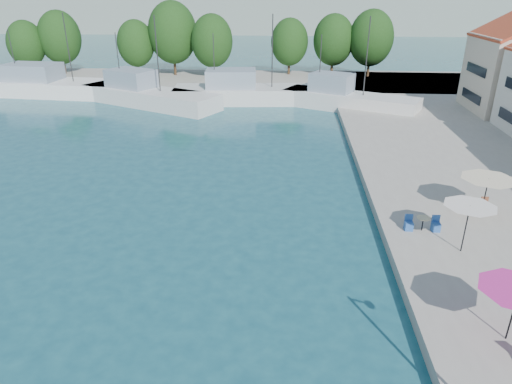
# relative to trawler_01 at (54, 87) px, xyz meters

# --- Properties ---
(quay_far) EXTENTS (90.00, 16.00, 0.60)m
(quay_far) POSITION_rel_trawler_01_xyz_m (20.87, 9.25, -0.77)
(quay_far) COLOR #9B948C
(quay_far) RESTS_ON ground
(hill_west) EXTENTS (180.00, 40.00, 16.00)m
(hill_west) POSITION_rel_trawler_01_xyz_m (-1.13, 102.25, 6.93)
(hill_west) COLOR gray
(hill_west) RESTS_ON ground
(hill_east) EXTENTS (140.00, 40.00, 12.00)m
(hill_east) POSITION_rel_trawler_01_xyz_m (68.87, 122.25, 4.93)
(hill_east) COLOR gray
(hill_east) RESTS_ON ground
(trawler_01) EXTENTS (22.09, 7.49, 10.20)m
(trawler_01) POSITION_rel_trawler_01_xyz_m (0.00, 0.00, 0.00)
(trawler_01) COLOR white
(trawler_01) RESTS_ON ground
(trawler_02) EXTENTS (17.78, 12.08, 10.20)m
(trawler_02) POSITION_rel_trawler_01_xyz_m (13.12, -4.23, 0.00)
(trawler_02) COLOR silver
(trawler_02) RESTS_ON ground
(trawler_03) EXTENTS (19.43, 6.62, 10.20)m
(trawler_03) POSITION_rel_trawler_01_xyz_m (25.13, -2.13, 0.00)
(trawler_03) COLOR silver
(trawler_03) RESTS_ON ground
(trawler_04) EXTENTS (15.04, 10.03, 10.20)m
(trawler_04) POSITION_rel_trawler_01_xyz_m (35.91, -4.85, 0.00)
(trawler_04) COLOR silver
(trawler_04) RESTS_ON ground
(tree_01) EXTENTS (5.23, 5.23, 7.74)m
(tree_01) POSITION_rel_trawler_01_xyz_m (-8.66, 10.45, 4.00)
(tree_01) COLOR #3F2B19
(tree_01) RESTS_ON quay_far
(tree_02) EXTENTS (6.10, 6.10, 9.03)m
(tree_02) POSITION_rel_trawler_01_xyz_m (-4.39, 12.28, 4.75)
(tree_02) COLOR #3F2B19
(tree_02) RESTS_ON quay_far
(tree_03) EXTENTS (5.29, 5.29, 7.83)m
(tree_03) POSITION_rel_trawler_01_xyz_m (7.19, 11.60, 4.05)
(tree_03) COLOR #3F2B19
(tree_03) RESTS_ON quay_far
(tree_04) EXTENTS (6.98, 6.98, 10.34)m
(tree_04) POSITION_rel_trawler_01_xyz_m (12.53, 12.35, 5.50)
(tree_04) COLOR #3F2B19
(tree_04) RESTS_ON quay_far
(tree_05) EXTENTS (5.86, 5.86, 8.68)m
(tree_05) POSITION_rel_trawler_01_xyz_m (18.46, 10.92, 4.54)
(tree_05) COLOR #3F2B19
(tree_05) RESTS_ON quay_far
(tree_06) EXTENTS (5.40, 5.40, 8.00)m
(tree_06) POSITION_rel_trawler_01_xyz_m (29.36, 14.11, 4.15)
(tree_06) COLOR #3F2B19
(tree_06) RESTS_ON quay_far
(tree_07) EXTENTS (5.82, 5.82, 8.62)m
(tree_07) POSITION_rel_trawler_01_xyz_m (35.71, 13.99, 4.50)
(tree_07) COLOR #3F2B19
(tree_07) RESTS_ON quay_far
(tree_08) EXTENTS (6.26, 6.26, 9.26)m
(tree_08) POSITION_rel_trawler_01_xyz_m (40.92, 13.19, 4.88)
(tree_08) COLOR #3F2B19
(tree_08) RESTS_ON quay_far
(umbrella_white) EXTENTS (2.47, 2.47, 2.45)m
(umbrella_white) POSITION_rel_trawler_01_xyz_m (38.27, -35.89, 1.73)
(umbrella_white) COLOR black
(umbrella_white) RESTS_ON quay_right
(umbrella_cream) EXTENTS (3.02, 3.02, 2.16)m
(umbrella_cream) POSITION_rel_trawler_01_xyz_m (40.78, -31.65, 1.44)
(umbrella_cream) COLOR black
(umbrella_cream) RESTS_ON quay_right
(cafe_table_02) EXTENTS (1.82, 0.70, 0.76)m
(cafe_table_02) POSITION_rel_trawler_01_xyz_m (36.89, -33.92, -0.18)
(cafe_table_02) COLOR black
(cafe_table_02) RESTS_ON quay_right
(cafe_table_03) EXTENTS (1.82, 0.70, 0.76)m
(cafe_table_03) POSITION_rel_trawler_01_xyz_m (40.34, -31.35, -0.18)
(cafe_table_03) COLOR black
(cafe_table_03) RESTS_ON quay_right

